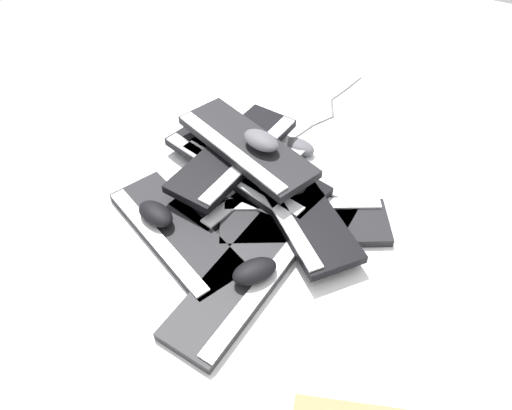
# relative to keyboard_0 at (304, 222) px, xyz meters

# --- Properties ---
(ground_plane) EXTENTS (3.20, 3.20, 0.00)m
(ground_plane) POSITION_rel_keyboard_0_xyz_m (-0.14, 0.03, -0.01)
(ground_plane) COLOR white
(keyboard_0) EXTENTS (0.46, 0.34, 0.03)m
(keyboard_0) POSITION_rel_keyboard_0_xyz_m (0.00, 0.00, 0.00)
(keyboard_0) COLOR black
(keyboard_0) RESTS_ON ground
(keyboard_1) EXTENTS (0.45, 0.17, 0.03)m
(keyboard_1) POSITION_rel_keyboard_0_xyz_m (-0.11, 0.05, 0.00)
(keyboard_1) COLOR #232326
(keyboard_1) RESTS_ON ground
(keyboard_2) EXTENTS (0.25, 0.46, 0.03)m
(keyboard_2) POSITION_rel_keyboard_0_xyz_m (-0.22, 0.08, 0.00)
(keyboard_2) COLOR black
(keyboard_2) RESTS_ON ground
(keyboard_3) EXTENTS (0.46, 0.32, 0.03)m
(keyboard_3) POSITION_rel_keyboard_0_xyz_m (-0.28, -0.18, 0.00)
(keyboard_3) COLOR black
(keyboard_3) RESTS_ON ground
(keyboard_4) EXTENTS (0.20, 0.45, 0.03)m
(keyboard_4) POSITION_rel_keyboard_0_xyz_m (-0.06, -0.24, 0.00)
(keyboard_4) COLOR #232326
(keyboard_4) RESTS_ON ground
(keyboard_5) EXTENTS (0.46, 0.25, 0.03)m
(keyboard_5) POSITION_rel_keyboard_0_xyz_m (-0.20, 0.09, 0.03)
(keyboard_5) COLOR black
(keyboard_5) RESTS_ON keyboard_1
(keyboard_6) EXTENTS (0.20, 0.46, 0.03)m
(keyboard_6) POSITION_rel_keyboard_0_xyz_m (-0.26, 0.10, 0.06)
(keyboard_6) COLOR black
(keyboard_6) RESTS_ON keyboard_5
(keyboard_7) EXTENTS (0.46, 0.31, 0.03)m
(keyboard_7) POSITION_rel_keyboard_0_xyz_m (-0.23, 0.11, 0.09)
(keyboard_7) COLOR black
(keyboard_7) RESTS_ON keyboard_6
(keyboard_8) EXTENTS (0.43, 0.40, 0.03)m
(keyboard_8) POSITION_rel_keyboard_0_xyz_m (-0.03, 0.02, 0.03)
(keyboard_8) COLOR black
(keyboard_8) RESTS_ON keyboard_0
(keyboard_9) EXTENTS (0.46, 0.27, 0.03)m
(keyboard_9) POSITION_rel_keyboard_0_xyz_m (-0.26, 0.09, 0.03)
(keyboard_9) COLOR black
(keyboard_9) RESTS_ON keyboard_2
(mouse_0) EXTENTS (0.12, 0.08, 0.04)m
(mouse_0) POSITION_rel_keyboard_0_xyz_m (-0.20, 0.26, 0.01)
(mouse_0) COLOR #B7B7BC
(mouse_0) RESTS_ON ground
(mouse_1) EXTENTS (0.12, 0.09, 0.04)m
(mouse_1) POSITION_rel_keyboard_0_xyz_m (-0.34, -0.17, 0.04)
(mouse_1) COLOR black
(mouse_1) RESTS_ON keyboard_3
(mouse_2) EXTENTS (0.12, 0.09, 0.04)m
(mouse_2) POSITION_rel_keyboard_0_xyz_m (-0.18, 0.11, 0.13)
(mouse_2) COLOR #4C4C51
(mouse_2) RESTS_ON keyboard_7
(mouse_3) EXTENTS (0.13, 0.11, 0.04)m
(mouse_3) POSITION_rel_keyboard_0_xyz_m (-0.09, 0.04, 0.07)
(mouse_3) COLOR black
(mouse_3) RESTS_ON keyboard_8
(mouse_4) EXTENTS (0.11, 0.07, 0.04)m
(mouse_4) POSITION_rel_keyboard_0_xyz_m (-0.14, 0.27, 0.01)
(mouse_4) COLOR #4C4C51
(mouse_4) RESTS_ON ground
(mouse_5) EXTENTS (0.12, 0.13, 0.04)m
(mouse_5) POSITION_rel_keyboard_0_xyz_m (-0.03, -0.22, 0.04)
(mouse_5) COLOR black
(mouse_5) RESTS_ON keyboard_4
(mouse_6) EXTENTS (0.12, 0.08, 0.04)m
(mouse_6) POSITION_rel_keyboard_0_xyz_m (-0.08, 0.04, 0.07)
(mouse_6) COLOR black
(mouse_6) RESTS_ON keyboard_8
(cable_0) EXTENTS (0.16, 0.53, 0.01)m
(cable_0) POSITION_rel_keyboard_0_xyz_m (-0.15, 0.47, -0.01)
(cable_0) COLOR #59595B
(cable_0) RESTS_ON ground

